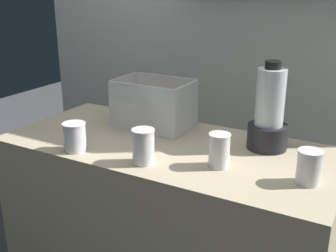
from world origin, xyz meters
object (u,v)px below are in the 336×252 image
blender_pitcher (269,116)px  juice_cup_beet_middle (219,151)px  juice_cup_mango_right (309,169)px  carrot_display_bin (152,112)px  juice_cup_mango_far_left (75,139)px  juice_cup_carrot_left (143,148)px

blender_pitcher → juice_cup_beet_middle: 0.29m
juice_cup_mango_right → carrot_display_bin: bearing=162.0°
juice_cup_mango_right → juice_cup_mango_far_left: bearing=-169.5°
juice_cup_carrot_left → juice_cup_beet_middle: size_ratio=1.05×
carrot_display_bin → juice_cup_mango_right: size_ratio=2.92×
juice_cup_mango_right → blender_pitcher: bearing=131.6°
carrot_display_bin → juice_cup_carrot_left: carrot_display_bin is taller
blender_pitcher → juice_cup_beet_middle: (-0.10, -0.26, -0.08)m
carrot_display_bin → juice_cup_beet_middle: (0.45, -0.27, -0.01)m
juice_cup_mango_far_left → juice_cup_mango_right: (0.87, 0.16, 0.00)m
juice_cup_mango_right → juice_cup_beet_middle: bearing=-176.0°
juice_cup_beet_middle → juice_cup_mango_right: juice_cup_beet_middle is taller
juice_cup_carrot_left → juice_cup_mango_right: bearing=13.0°
juice_cup_carrot_left → blender_pitcher: bearing=46.0°
blender_pitcher → juice_cup_mango_right: size_ratio=3.02×
juice_cup_mango_far_left → juice_cup_mango_right: 0.89m
carrot_display_bin → juice_cup_mango_far_left: carrot_display_bin is taller
juice_cup_mango_right → juice_cup_carrot_left: bearing=-167.0°
carrot_display_bin → juice_cup_mango_right: 0.80m
blender_pitcher → juice_cup_mango_far_left: bearing=-148.8°
carrot_display_bin → juice_cup_carrot_left: (0.20, -0.38, -0.01)m
juice_cup_mango_far_left → juice_cup_beet_middle: size_ratio=0.91×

